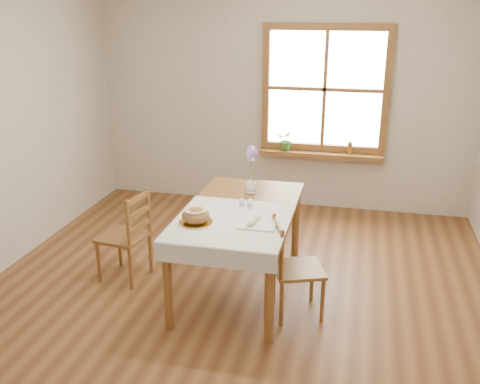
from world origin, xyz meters
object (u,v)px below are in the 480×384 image
object	(u,v)px
flower_vase	(251,188)
bread_plate	(196,222)
chair_right	(298,268)
chair_left	(123,235)
dining_table	(240,218)

from	to	relation	value
flower_vase	bread_plate	bearing A→B (deg)	-108.57
chair_right	bread_plate	bearing A→B (deg)	77.50
chair_left	chair_right	distance (m)	1.63
dining_table	chair_right	xyz separation A→B (m)	(0.55, -0.30, -0.26)
dining_table	bread_plate	world-z (taller)	bread_plate
bread_plate	dining_table	bearing A→B (deg)	57.51
chair_left	bread_plate	distance (m)	0.94
flower_vase	chair_right	bearing A→B (deg)	-52.67
chair_left	flower_vase	world-z (taller)	flower_vase
chair_right	flower_vase	world-z (taller)	flower_vase
chair_right	flower_vase	size ratio (longest dim) A/B	7.83
dining_table	chair_left	bearing A→B (deg)	-176.81
chair_right	chair_left	bearing A→B (deg)	61.20
chair_left	flower_vase	size ratio (longest dim) A/B	8.07
chair_right	bread_plate	xyz separation A→B (m)	(-0.81, -0.11, 0.36)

